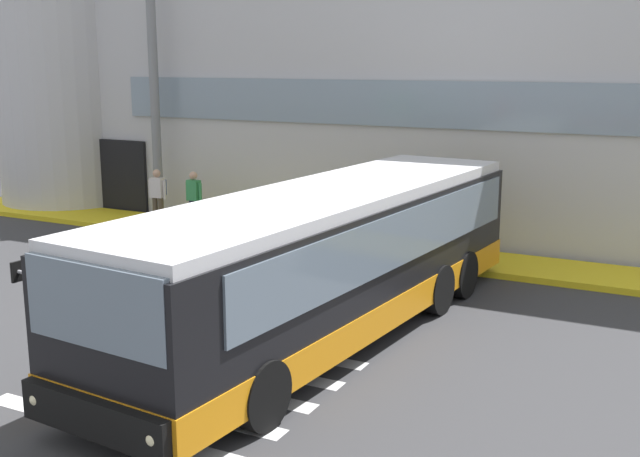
# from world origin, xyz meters

# --- Properties ---
(ground_plane) EXTENTS (80.00, 90.00, 0.02)m
(ground_plane) POSITION_xyz_m (0.00, 0.00, -0.01)
(ground_plane) COLOR #353538
(ground_plane) RESTS_ON ground
(bay_paint_stripes) EXTENTS (4.40, 3.96, 0.01)m
(bay_paint_stripes) POSITION_xyz_m (2.00, -4.20, 0.00)
(bay_paint_stripes) COLOR silver
(bay_paint_stripes) RESTS_ON ground
(terminal_building) EXTENTS (24.89, 13.80, 8.68)m
(terminal_building) POSITION_xyz_m (-0.70, 11.65, 4.33)
(terminal_building) COLOR #B7B7BC
(terminal_building) RESTS_ON ground
(boarding_curb) EXTENTS (27.09, 2.00, 0.15)m
(boarding_curb) POSITION_xyz_m (0.00, 4.80, 0.07)
(boarding_curb) COLOR yellow
(boarding_curb) RESTS_ON ground
(entry_support_column) EXTENTS (0.28, 0.28, 7.62)m
(entry_support_column) POSITION_xyz_m (-6.22, 5.40, 3.96)
(entry_support_column) COLOR slate
(entry_support_column) RESTS_ON boarding_curb
(bus_main_foreground) EXTENTS (3.91, 11.25, 2.70)m
(bus_main_foreground) POSITION_xyz_m (2.99, -1.36, 1.33)
(bus_main_foreground) COLOR black
(bus_main_foreground) RESTS_ON ground
(passenger_near_column) EXTENTS (0.59, 0.39, 1.68)m
(passenger_near_column) POSITION_xyz_m (-5.42, 4.38, 1.11)
(passenger_near_column) COLOR #4C4233
(passenger_near_column) RESTS_ON boarding_curb
(passenger_by_doorway) EXTENTS (0.59, 0.27, 1.68)m
(passenger_by_doorway) POSITION_xyz_m (-4.21, 4.47, 1.08)
(passenger_by_doorway) COLOR #1E2338
(passenger_by_doorway) RESTS_ON boarding_curb
(safety_bollard_yellow) EXTENTS (0.18, 0.18, 0.90)m
(safety_bollard_yellow) POSITION_xyz_m (-1.24, 3.60, 0.45)
(safety_bollard_yellow) COLOR yellow
(safety_bollard_yellow) RESTS_ON ground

